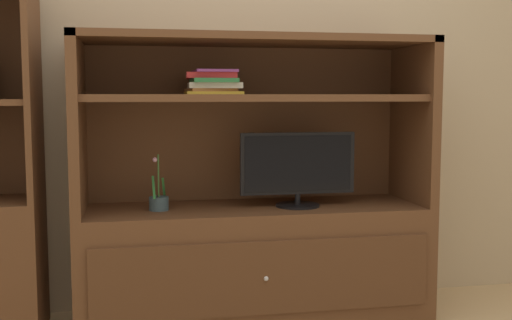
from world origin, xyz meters
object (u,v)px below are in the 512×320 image
(magazine_stack, at_px, (213,83))
(bookshelf_tall, at_px, (2,216))
(media_console, at_px, (254,231))
(tv_monitor, at_px, (298,168))
(potted_plant, at_px, (159,202))

(magazine_stack, height_order, bookshelf_tall, bookshelf_tall)
(media_console, height_order, tv_monitor, media_console)
(potted_plant, bearing_deg, media_console, 3.20)
(tv_monitor, distance_m, magazine_stack, 0.63)
(tv_monitor, height_order, magazine_stack, magazine_stack)
(media_console, relative_size, tv_monitor, 2.98)
(potted_plant, distance_m, bookshelf_tall, 0.76)
(media_console, xyz_separation_m, tv_monitor, (0.22, -0.06, 0.34))
(tv_monitor, distance_m, potted_plant, 0.74)
(media_console, distance_m, potted_plant, 0.53)
(potted_plant, distance_m, magazine_stack, 0.67)
(tv_monitor, height_order, bookshelf_tall, bookshelf_tall)
(tv_monitor, distance_m, bookshelf_tall, 1.50)
(media_console, bearing_deg, potted_plant, -176.80)
(media_console, relative_size, potted_plant, 6.38)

